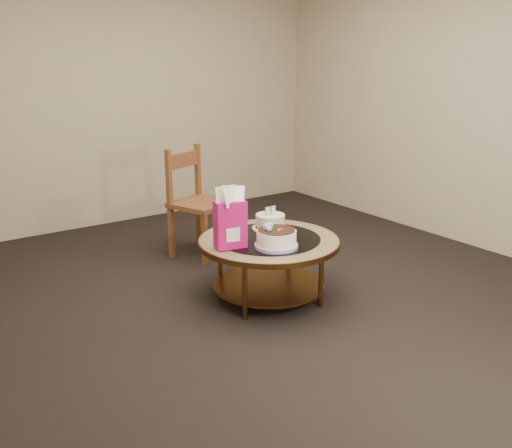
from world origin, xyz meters
TOP-DOWN VIEW (x-y plane):
  - ground at (0.00, 0.00)m, footprint 5.00×5.00m
  - room_walls at (0.00, 0.00)m, footprint 4.52×5.02m
  - coffee_table at (0.00, -0.00)m, footprint 1.02×1.02m
  - decorated_cake at (-0.08, -0.19)m, footprint 0.30×0.30m
  - cream_cake at (0.14, 0.17)m, footprint 0.27×0.27m
  - gift_bag at (-0.33, -0.01)m, footprint 0.23×0.19m
  - pillar_candle at (-0.09, 0.32)m, footprint 0.13×0.13m
  - dining_chair at (0.04, 1.10)m, footprint 0.56×0.56m

SIDE VIEW (x-z plane):
  - ground at x=0.00m, z-range 0.00..0.00m
  - coffee_table at x=0.00m, z-range 0.15..0.61m
  - dining_chair at x=0.04m, z-range 0.01..0.96m
  - pillar_candle at x=-0.09m, z-range 0.44..0.54m
  - cream_cake at x=0.14m, z-range 0.43..0.60m
  - decorated_cake at x=-0.08m, z-range 0.43..0.60m
  - gift_bag at x=-0.33m, z-range 0.46..0.88m
  - room_walls at x=0.00m, z-range 0.24..2.85m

